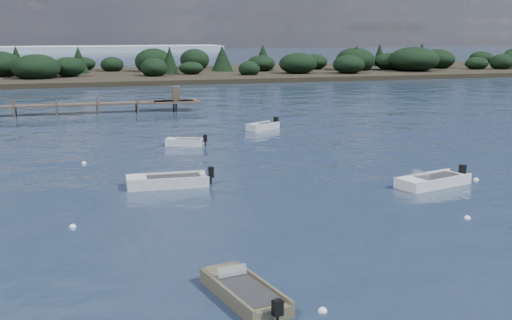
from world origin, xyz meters
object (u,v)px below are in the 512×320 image
object	(u,v)px
dinghy_near_olive	(244,294)
tender_far_white	(185,143)
tender_far_grey_b	(263,128)
dinghy_mid_white_b	(433,183)
dinghy_mid_grey	(167,183)

from	to	relation	value
dinghy_near_olive	tender_far_white	bearing A→B (deg)	84.14
tender_far_grey_b	dinghy_mid_white_b	xyz separation A→B (m)	(3.60, -23.21, -0.01)
dinghy_near_olive	dinghy_mid_grey	distance (m)	16.73
dinghy_near_olive	dinghy_mid_white_b	distance (m)	19.48
tender_far_grey_b	dinghy_mid_white_b	size ratio (longest dim) A/B	0.69
dinghy_mid_grey	dinghy_mid_white_b	xyz separation A→B (m)	(15.16, -4.20, -0.01)
dinghy_near_olive	dinghy_mid_grey	size ratio (longest dim) A/B	0.90
dinghy_mid_grey	dinghy_mid_white_b	world-z (taller)	dinghy_mid_grey
dinghy_mid_white_b	tender_far_white	distance (m)	20.86
dinghy_mid_white_b	tender_far_white	world-z (taller)	dinghy_mid_white_b
dinghy_mid_grey	tender_far_white	xyz separation A→B (m)	(3.28, 12.95, -0.02)
tender_far_grey_b	dinghy_mid_white_b	world-z (taller)	dinghy_mid_white_b
tender_far_grey_b	tender_far_white	distance (m)	10.26
dinghy_near_olive	tender_far_white	distance (m)	29.83
dinghy_near_olive	tender_far_white	xyz separation A→B (m)	(3.05, 29.68, 0.01)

